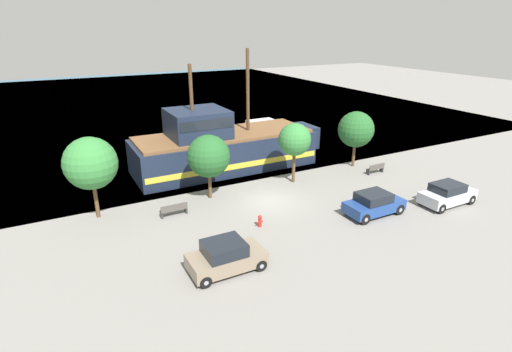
{
  "coord_description": "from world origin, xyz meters",
  "views": [
    {
      "loc": [
        -12.75,
        -22.13,
        11.58
      ],
      "look_at": [
        0.05,
        2.0,
        1.2
      ],
      "focal_mm": 28.0,
      "sensor_mm": 36.0,
      "label": 1
    }
  ],
  "objects_px": {
    "parked_car_curb_rear": "(447,194)",
    "fire_hydrant": "(260,221)",
    "bench_promenade_west": "(376,169)",
    "parked_car_curb_mid": "(226,257)",
    "bench_promenade_east": "(174,210)",
    "pirate_ship": "(222,146)",
    "moored_boat_dockside": "(264,128)",
    "parked_car_curb_front": "(374,204)"
  },
  "relations": [
    {
      "from": "fire_hydrant",
      "to": "bench_promenade_west",
      "type": "relative_size",
      "value": 0.48
    },
    {
      "from": "fire_hydrant",
      "to": "bench_promenade_east",
      "type": "bearing_deg",
      "value": 137.12
    },
    {
      "from": "parked_car_curb_front",
      "to": "parked_car_curb_rear",
      "type": "height_order",
      "value": "parked_car_curb_rear"
    },
    {
      "from": "parked_car_curb_front",
      "to": "parked_car_curb_mid",
      "type": "height_order",
      "value": "parked_car_curb_mid"
    },
    {
      "from": "pirate_ship",
      "to": "bench_promenade_west",
      "type": "xyz_separation_m",
      "value": [
        10.65,
        -7.2,
        -1.5
      ]
    },
    {
      "from": "bench_promenade_east",
      "to": "parked_car_curb_front",
      "type": "bearing_deg",
      "value": -27.01
    },
    {
      "from": "parked_car_curb_front",
      "to": "fire_hydrant",
      "type": "xyz_separation_m",
      "value": [
        -7.31,
        1.97,
        -0.35
      ]
    },
    {
      "from": "fire_hydrant",
      "to": "bench_promenade_east",
      "type": "distance_m",
      "value": 5.72
    },
    {
      "from": "pirate_ship",
      "to": "bench_promenade_west",
      "type": "relative_size",
      "value": 10.25
    },
    {
      "from": "bench_promenade_east",
      "to": "bench_promenade_west",
      "type": "distance_m",
      "value": 17.11
    },
    {
      "from": "parked_car_curb_front",
      "to": "pirate_ship",
      "type": "bearing_deg",
      "value": 111.4
    },
    {
      "from": "parked_car_curb_mid",
      "to": "parked_car_curb_rear",
      "type": "xyz_separation_m",
      "value": [
        16.53,
        0.1,
        -0.01
      ]
    },
    {
      "from": "fire_hydrant",
      "to": "bench_promenade_east",
      "type": "xyz_separation_m",
      "value": [
        -4.19,
        3.89,
        0.03
      ]
    },
    {
      "from": "parked_car_curb_front",
      "to": "bench_promenade_east",
      "type": "height_order",
      "value": "parked_car_curb_front"
    },
    {
      "from": "moored_boat_dockside",
      "to": "bench_promenade_east",
      "type": "height_order",
      "value": "moored_boat_dockside"
    },
    {
      "from": "moored_boat_dockside",
      "to": "parked_car_curb_mid",
      "type": "height_order",
      "value": "parked_car_curb_mid"
    },
    {
      "from": "moored_boat_dockside",
      "to": "bench_promenade_west",
      "type": "bearing_deg",
      "value": -83.82
    },
    {
      "from": "pirate_ship",
      "to": "parked_car_curb_mid",
      "type": "relative_size",
      "value": 4.32
    },
    {
      "from": "fire_hydrant",
      "to": "bench_promenade_west",
      "type": "distance_m",
      "value": 13.43
    },
    {
      "from": "pirate_ship",
      "to": "parked_car_curb_front",
      "type": "height_order",
      "value": "pirate_ship"
    },
    {
      "from": "parked_car_curb_rear",
      "to": "bench_promenade_west",
      "type": "xyz_separation_m",
      "value": [
        0.08,
        6.86,
        -0.33
      ]
    },
    {
      "from": "bench_promenade_west",
      "to": "pirate_ship",
      "type": "bearing_deg",
      "value": 145.93
    },
    {
      "from": "parked_car_curb_rear",
      "to": "bench_promenade_west",
      "type": "distance_m",
      "value": 6.86
    },
    {
      "from": "pirate_ship",
      "to": "parked_car_curb_rear",
      "type": "bearing_deg",
      "value": -53.06
    },
    {
      "from": "parked_car_curb_mid",
      "to": "bench_promenade_west",
      "type": "distance_m",
      "value": 18.01
    },
    {
      "from": "parked_car_curb_rear",
      "to": "moored_boat_dockside",
      "type": "bearing_deg",
      "value": 94.14
    },
    {
      "from": "pirate_ship",
      "to": "parked_car_curb_front",
      "type": "relative_size",
      "value": 4.21
    },
    {
      "from": "parked_car_curb_mid",
      "to": "bench_promenade_east",
      "type": "distance_m",
      "value": 7.18
    },
    {
      "from": "parked_car_curb_front",
      "to": "fire_hydrant",
      "type": "bearing_deg",
      "value": 164.92
    },
    {
      "from": "parked_car_curb_mid",
      "to": "pirate_ship",
      "type": "bearing_deg",
      "value": 67.14
    },
    {
      "from": "moored_boat_dockside",
      "to": "parked_car_curb_rear",
      "type": "bearing_deg",
      "value": -85.86
    },
    {
      "from": "parked_car_curb_mid",
      "to": "parked_car_curb_rear",
      "type": "relative_size",
      "value": 0.96
    },
    {
      "from": "parked_car_curb_mid",
      "to": "bench_promenade_east",
      "type": "height_order",
      "value": "parked_car_curb_mid"
    },
    {
      "from": "moored_boat_dockside",
      "to": "parked_car_curb_rear",
      "type": "relative_size",
      "value": 1.95
    },
    {
      "from": "bench_promenade_west",
      "to": "bench_promenade_east",
      "type": "bearing_deg",
      "value": 179.33
    },
    {
      "from": "pirate_ship",
      "to": "fire_hydrant",
      "type": "height_order",
      "value": "pirate_ship"
    },
    {
      "from": "moored_boat_dockside",
      "to": "parked_car_curb_front",
      "type": "distance_m",
      "value": 21.97
    },
    {
      "from": "parked_car_curb_mid",
      "to": "bench_promenade_west",
      "type": "xyz_separation_m",
      "value": [
        16.61,
        6.95,
        -0.34
      ]
    },
    {
      "from": "moored_boat_dockside",
      "to": "parked_car_curb_mid",
      "type": "bearing_deg",
      "value": -123.01
    },
    {
      "from": "parked_car_curb_mid",
      "to": "fire_hydrant",
      "type": "distance_m",
      "value": 4.94
    },
    {
      "from": "parked_car_curb_rear",
      "to": "fire_hydrant",
      "type": "relative_size",
      "value": 5.2
    },
    {
      "from": "moored_boat_dockside",
      "to": "bench_promenade_east",
      "type": "distance_m",
      "value": 22.02
    }
  ]
}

